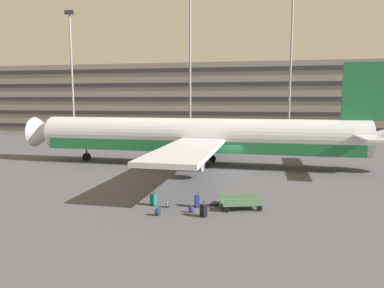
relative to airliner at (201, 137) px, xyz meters
The scene contains 14 objects.
ground_plane 4.91m from the airliner, 36.47° to the right, with size 600.00×600.00×0.00m, color #4C4C51.
terminal_structure 41.29m from the airliner, 85.65° to the left, with size 173.17×15.98×14.37m.
airliner is the anchor object (origin of this frame).
light_mast_left 39.95m from the airliner, 138.33° to the left, with size 1.80×0.50×23.44m.
light_mast_center_left 28.80m from the airliner, 103.16° to the left, with size 1.80×0.50×25.85m.
light_mast_center_right 30.10m from the airliner, 66.31° to the left, with size 1.80×0.50×24.66m.
suitcase_orange 14.90m from the airliner, 82.04° to the right, with size 0.39×0.47×0.96m.
suitcase_red 16.76m from the airliner, 80.50° to the right, with size 0.50×0.51×0.89m.
suitcase_laid_flat 14.76m from the airliner, 77.44° to the right, with size 0.55×0.76×0.23m.
suitcase_silver 14.95m from the airliner, 93.40° to the right, with size 0.51×0.47×0.90m.
backpack_large 15.25m from the airliner, 89.28° to the right, with size 0.25×0.33×0.48m.
backpack_purple 16.08m from the airliner, 83.20° to the right, with size 0.35×0.24×0.48m.
backpack_scuffed 16.87m from the airliner, 90.13° to the right, with size 0.38×0.42×0.55m.
baggage_cart 15.46m from the airliner, 71.32° to the right, with size 3.36×1.99×0.82m.
Camera 1 is at (2.58, -33.98, 6.94)m, focal length 32.61 mm.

